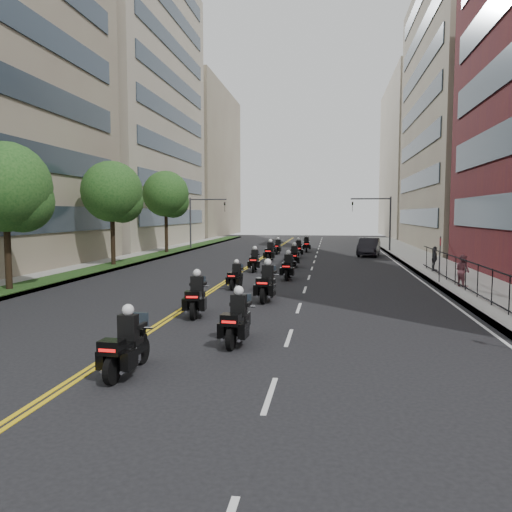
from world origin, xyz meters
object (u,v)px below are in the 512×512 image
Objects in this scene: motorcycle_2 at (197,298)px; motorcycle_10 at (278,247)px; motorcycle_0 at (126,347)px; pedestrian_c at (435,259)px; motorcycle_9 at (298,250)px; motorcycle_11 at (306,245)px; motorcycle_4 at (236,277)px; motorcycle_5 at (288,268)px; parked_sedan at (369,247)px; motorcycle_1 at (238,321)px; motorcycle_6 at (255,261)px; motorcycle_8 at (270,253)px; motorcycle_3 at (267,284)px; motorcycle_7 at (294,257)px; pedestrian_b at (463,271)px.

motorcycle_10 is (0.04, 29.38, -0.06)m from motorcycle_2.
pedestrian_c is at bearing 65.49° from motorcycle_0.
motorcycle_9 is 1.03× the size of motorcycle_11.
motorcycle_4 is 22.36m from motorcycle_10.
motorcycle_5 is 18.54m from parked_sedan.
motorcycle_1 reaches higher than motorcycle_4.
motorcycle_9 reaches higher than motorcycle_10.
motorcycle_6 reaches higher than motorcycle_0.
motorcycle_11 reaches higher than motorcycle_4.
motorcycle_8 reaches higher than motorcycle_1.
motorcycle_2 is at bearing -100.84° from motorcycle_5.
parked_sedan is at bearing 67.69° from motorcycle_2.
motorcycle_9 is (2.09, 32.71, 0.04)m from motorcycle_0.
motorcycle_3 is at bearing 81.68° from motorcycle_0.
motorcycle_9 is at bearing 93.48° from motorcycle_5.
motorcycle_1 is 1.46× the size of pedestrian_c.
motorcycle_7 reaches higher than pedestrian_b.
motorcycle_10 is 4.16m from motorcycle_11.
motorcycle_3 is at bearing 91.51° from pedestrian_b.
motorcycle_10 is at bearing 87.42° from motorcycle_6.
motorcycle_6 is at bearing 108.33° from pedestrian_c.
motorcycle_6 is 13.30m from pedestrian_b.
pedestrian_b is at bearing -45.57° from motorcycle_7.
motorcycle_6 is 0.96× the size of motorcycle_9.
pedestrian_b is at bearing -71.61° from parked_sedan.
motorcycle_8 is 4.21m from motorcycle_9.
motorcycle_5 is (0.32, 7.40, -0.05)m from motorcycle_3.
motorcycle_4 is 18.80m from motorcycle_9.
motorcycle_0 is 39.72m from motorcycle_11.
motorcycle_7 is 4.56m from motorcycle_8.
pedestrian_b reaches higher than motorcycle_10.
pedestrian_b reaches higher than motorcycle_11.
motorcycle_2 is at bearing 94.05° from motorcycle_0.
motorcycle_7 is 1.00× the size of motorcycle_9.
motorcycle_10 is 1.38× the size of pedestrian_c.
motorcycle_8 is (0.02, 29.04, 0.05)m from motorcycle_0.
motorcycle_4 is at bearing -118.38° from motorcycle_5.
pedestrian_c is (11.56, 8.46, 0.35)m from motorcycle_4.
motorcycle_5 is 4.52m from motorcycle_6.
pedestrian_c is at bearing 28.10° from motorcycle_5.
motorcycle_5 is at bearing 71.26° from motorcycle_2.
motorcycle_9 reaches higher than motorcycle_5.
motorcycle_6 is at bearing -112.41° from parked_sedan.
motorcycle_8 is (-2.39, 11.00, 0.03)m from motorcycle_5.
motorcycle_9 is at bearing 75.99° from motorcycle_6.
motorcycle_2 is at bearing -86.28° from motorcycle_4.
motorcycle_10 is at bearing 100.08° from motorcycle_5.
motorcycle_6 is at bearing 93.17° from motorcycle_0.
motorcycle_3 is 10.70m from pedestrian_b.
motorcycle_1 is at bearing -73.74° from motorcycle_4.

